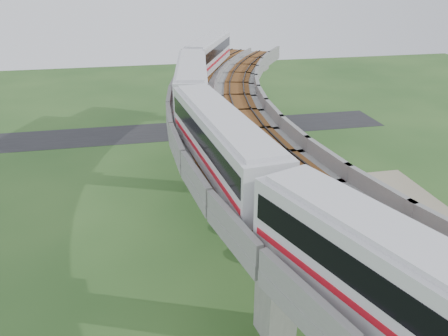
% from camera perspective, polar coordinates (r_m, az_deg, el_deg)
% --- Properties ---
extents(ground, '(160.00, 160.00, 0.00)m').
position_cam_1_polar(ground, '(38.38, 0.49, -9.95)').
color(ground, '#274C1E').
rests_on(ground, ground).
extents(dirt_lot, '(18.00, 26.00, 0.04)m').
position_cam_1_polar(dirt_lot, '(41.65, 20.53, -8.65)').
color(dirt_lot, gray).
rests_on(dirt_lot, ground).
extents(asphalt_road, '(60.00, 8.00, 0.03)m').
position_cam_1_polar(asphalt_road, '(65.02, -5.04, 4.93)').
color(asphalt_road, '#232326').
rests_on(asphalt_road, ground).
extents(viaduct, '(19.58, 73.98, 11.40)m').
position_cam_1_polar(viaduct, '(35.03, 6.71, 3.14)').
color(viaduct, '#99968E').
rests_on(viaduct, ground).
extents(metro_train, '(10.68, 61.34, 3.64)m').
position_cam_1_polar(metro_train, '(33.34, 1.05, 8.12)').
color(metro_train, silver).
rests_on(metro_train, ground).
extents(fence, '(3.87, 38.73, 1.50)m').
position_cam_1_polar(fence, '(40.81, 14.12, -7.23)').
color(fence, '#2D382D').
rests_on(fence, ground).
extents(tree_0, '(2.08, 2.08, 3.12)m').
position_cam_1_polar(tree_0, '(60.58, 6.40, 5.60)').
color(tree_0, '#382314').
rests_on(tree_0, ground).
extents(tree_1, '(2.09, 2.09, 2.55)m').
position_cam_1_polar(tree_1, '(53.95, 5.63, 2.57)').
color(tree_1, '#382314').
rests_on(tree_1, ground).
extents(tree_2, '(2.95, 2.95, 3.09)m').
position_cam_1_polar(tree_2, '(49.55, 7.00, 0.67)').
color(tree_2, '#382314').
rests_on(tree_2, ground).
extents(tree_3, '(2.54, 2.54, 2.77)m').
position_cam_1_polar(tree_3, '(43.80, 7.44, -2.92)').
color(tree_3, '#382314').
rests_on(tree_3, ground).
extents(tree_4, '(3.11, 3.11, 4.03)m').
position_cam_1_polar(tree_4, '(38.72, 10.28, -5.32)').
color(tree_4, '#382314').
rests_on(tree_4, ground).
extents(tree_5, '(2.99, 2.99, 3.50)m').
position_cam_1_polar(tree_5, '(35.83, 11.85, -9.05)').
color(tree_5, '#382314').
rests_on(tree_5, ground).
extents(tree_6, '(2.26, 2.26, 3.16)m').
position_cam_1_polar(tree_6, '(31.97, 19.86, -14.90)').
color(tree_6, '#382314').
rests_on(tree_6, ground).
extents(tree_7, '(2.87, 2.87, 3.00)m').
position_cam_1_polar(tree_7, '(30.53, 24.26, -18.96)').
color(tree_7, '#382314').
rests_on(tree_7, ground).
extents(car_white, '(1.65, 3.91, 1.32)m').
position_cam_1_polar(car_white, '(39.02, 22.11, -10.15)').
color(car_white, silver).
rests_on(car_white, dirt_lot).
extents(car_red, '(3.37, 4.15, 1.33)m').
position_cam_1_polar(car_red, '(42.43, 19.75, -6.78)').
color(car_red, maroon).
rests_on(car_red, dirt_lot).
extents(car_dark, '(4.74, 2.09, 1.35)m').
position_cam_1_polar(car_dark, '(46.71, 13.72, -2.96)').
color(car_dark, black).
rests_on(car_dark, dirt_lot).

